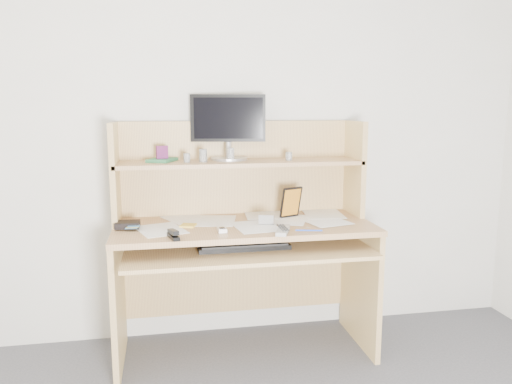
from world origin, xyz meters
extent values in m
cube|color=beige|center=(0.00, 1.80, 1.25)|extent=(3.60, 0.04, 2.50)
cube|color=tan|center=(0.00, 1.48, 0.73)|extent=(1.40, 0.60, 0.03)
cube|color=tan|center=(-0.68, 1.48, 0.36)|extent=(0.03, 0.56, 0.72)
cube|color=tan|center=(0.68, 1.48, 0.36)|extent=(0.03, 0.56, 0.72)
cube|color=tan|center=(0.00, 1.77, 0.34)|extent=(1.34, 0.02, 0.41)
cube|color=tan|center=(0.00, 1.36, 0.64)|extent=(1.28, 0.55, 0.02)
cube|color=tan|center=(0.00, 1.77, 1.02)|extent=(1.40, 0.02, 0.55)
cube|color=tan|center=(-0.68, 1.63, 1.02)|extent=(0.03, 0.30, 0.55)
cube|color=tan|center=(0.68, 1.63, 1.02)|extent=(0.03, 0.30, 0.55)
cube|color=tan|center=(0.00, 1.63, 1.07)|extent=(1.38, 0.30, 0.02)
cube|color=white|center=(0.00, 1.48, 0.75)|extent=(1.32, 0.54, 0.01)
cube|color=black|center=(-0.02, 1.36, 0.66)|extent=(0.48, 0.18, 0.02)
cube|color=black|center=(-0.02, 1.36, 0.68)|extent=(0.45, 0.16, 0.01)
cube|color=#A2A29C|center=(0.16, 1.24, 0.77)|extent=(0.12, 0.20, 0.02)
cube|color=silver|center=(-0.14, 1.33, 0.77)|extent=(0.05, 0.08, 0.02)
cube|color=black|center=(-0.39, 1.24, 0.78)|extent=(0.06, 0.13, 0.04)
cube|color=black|center=(-0.62, 1.49, 0.77)|extent=(0.13, 0.11, 0.03)
cube|color=yellow|center=(-0.30, 1.48, 0.76)|extent=(0.10, 0.10, 0.01)
cube|color=#A2A2A4|center=(0.11, 1.44, 0.78)|extent=(0.09, 0.06, 0.05)
cube|color=black|center=(0.29, 1.57, 0.84)|extent=(0.12, 0.06, 0.18)
cylinder|color=blue|center=(0.29, 1.24, 0.76)|extent=(0.14, 0.04, 0.01)
cube|color=#A81B16|center=(-0.43, 1.66, 1.13)|extent=(0.07, 0.04, 0.09)
cube|color=#338140|center=(-0.43, 1.67, 1.09)|extent=(0.18, 0.20, 0.02)
cylinder|color=black|center=(-0.30, 1.60, 1.11)|extent=(0.04, 0.04, 0.05)
cylinder|color=white|center=(-0.21, 1.61, 1.12)|extent=(0.05, 0.05, 0.07)
cylinder|color=black|center=(0.28, 1.61, 1.10)|extent=(0.04, 0.04, 0.05)
cylinder|color=white|center=(-0.05, 1.61, 1.12)|extent=(0.04, 0.04, 0.07)
cylinder|color=silver|center=(-0.05, 1.69, 1.09)|extent=(0.21, 0.21, 0.01)
cylinder|color=silver|center=(-0.05, 1.70, 1.14)|extent=(0.04, 0.04, 0.09)
cube|color=black|center=(-0.05, 1.72, 1.32)|extent=(0.43, 0.10, 0.27)
cube|color=black|center=(-0.05, 1.70, 1.32)|extent=(0.39, 0.07, 0.23)
camera|label=1|loc=(-0.42, -1.14, 1.38)|focal=35.00mm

